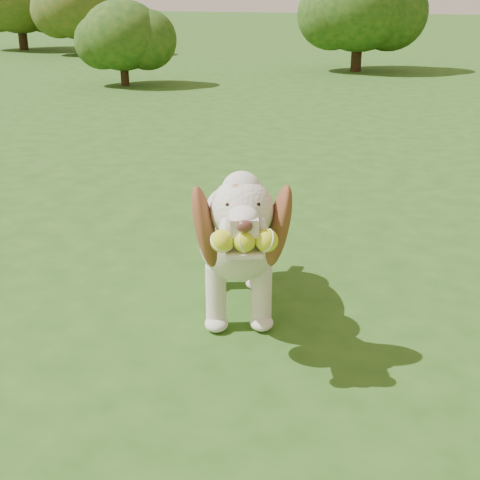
% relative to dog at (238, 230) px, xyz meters
% --- Properties ---
extents(ground, '(80.00, 80.00, 0.00)m').
position_rel_dog_xyz_m(ground, '(0.24, 0.23, -0.42)').
color(ground, '#244D16').
rests_on(ground, ground).
extents(dog, '(0.69, 1.18, 0.79)m').
position_rel_dog_xyz_m(dog, '(0.00, 0.00, 0.00)').
color(dog, silver).
rests_on(dog, ground).
extents(shrub_a, '(1.24, 1.24, 1.29)m').
position_rel_dog_xyz_m(shrub_a, '(-4.11, 6.88, 0.34)').
color(shrub_a, '#382314').
rests_on(shrub_a, ground).
extents(shrub_e, '(1.82, 1.82, 1.88)m').
position_rel_dog_xyz_m(shrub_e, '(-7.39, 11.19, 0.69)').
color(shrub_e, '#382314').
rests_on(shrub_e, ground).
extents(shrub_b, '(1.85, 1.85, 1.92)m').
position_rel_dog_xyz_m(shrub_b, '(-0.98, 9.92, 0.71)').
color(shrub_b, '#382314').
rests_on(shrub_b, ground).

